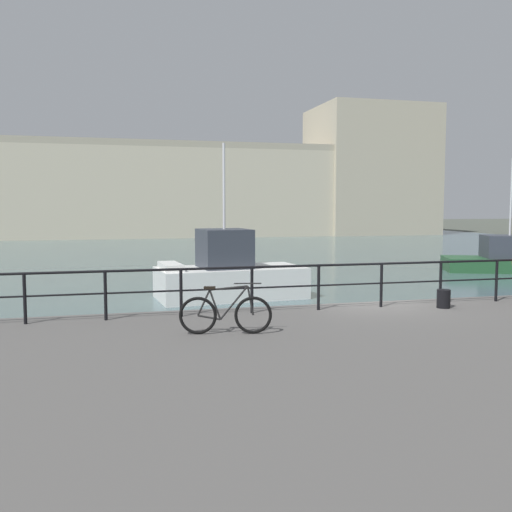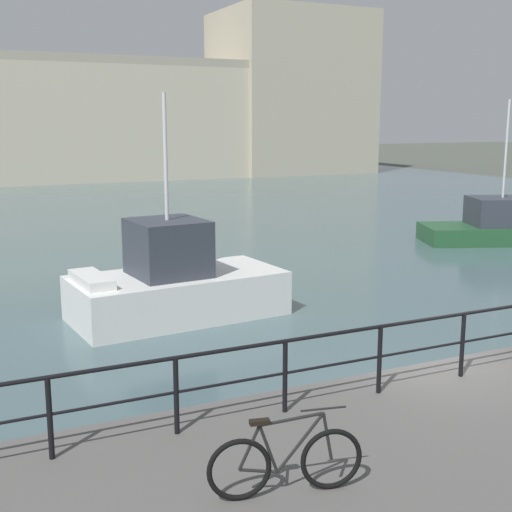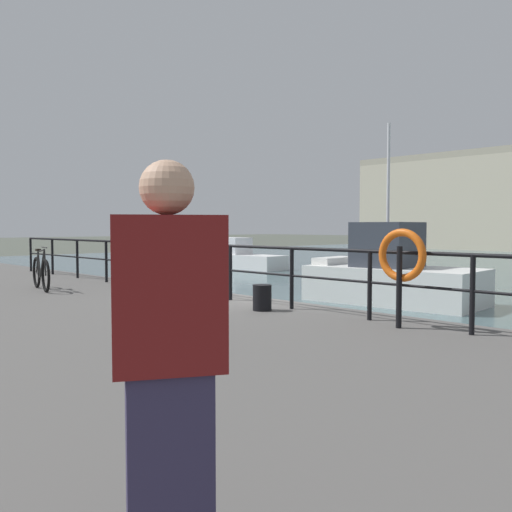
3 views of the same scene
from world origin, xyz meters
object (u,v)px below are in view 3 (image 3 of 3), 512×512
standing_person (168,366)px  mooring_bollard (262,298)px  moored_harbor_tender (392,275)px  moored_cabin_cruiser (229,257)px  parked_bicycle (41,273)px  life_ring_stand (402,259)px

standing_person → mooring_bollard: bearing=-18.2°
moored_harbor_tender → moored_cabin_cruiser: (-15.74, 6.65, -0.25)m
parked_bicycle → standing_person: bearing=-7.9°
life_ring_stand → moored_harbor_tender: bearing=123.4°
moored_cabin_cruiser → parked_bicycle: 21.90m
parked_bicycle → mooring_bollard: (5.61, 1.45, -0.17)m
parked_bicycle → mooring_bollard: 5.80m
mooring_bollard → standing_person: size_ratio=0.26×
moored_harbor_tender → mooring_bollard: bearing=104.9°
moored_cabin_cruiser → life_ring_stand: bearing=143.5°
parked_bicycle → standing_person: size_ratio=1.03×
mooring_bollard → parked_bicycle: bearing=-165.5°
moored_harbor_tender → life_ring_stand: bearing=118.3°
life_ring_stand → parked_bicycle: bearing=-167.9°
moored_cabin_cruiser → parked_bicycle: bearing=127.2°
mooring_bollard → life_ring_stand: size_ratio=0.31×
moored_cabin_cruiser → mooring_bollard: 24.79m
moored_cabin_cruiser → standing_person: 32.00m
parked_bicycle → life_ring_stand: life_ring_stand is taller
life_ring_stand → moored_cabin_cruiser: bearing=144.3°
moored_harbor_tender → life_ring_stand: (5.85, -8.86, 1.14)m
moored_harbor_tender → mooring_bollard: size_ratio=13.23×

